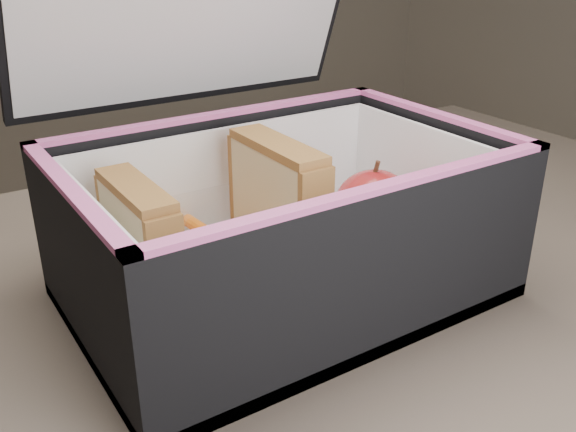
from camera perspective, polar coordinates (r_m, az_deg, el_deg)
kitchen_table at (r=0.56m, az=0.06°, el=-17.17°), size 1.20×0.80×0.75m
lunch_bag at (r=0.51m, az=-0.64°, el=0.35°), size 0.33×0.30×0.33m
plastic_tub at (r=0.50m, az=-6.51°, el=-3.59°), size 0.16×0.11×0.07m
sandwich_left at (r=0.47m, az=-12.91°, el=-3.07°), size 0.03×0.09×0.10m
sandwich_right at (r=0.51m, az=-0.91°, el=0.61°), size 0.03×0.10×0.11m
carrot_sticks at (r=0.50m, az=-6.20°, el=-4.78°), size 0.05×0.15×0.03m
paper_napkin at (r=0.58m, az=6.67°, el=-2.43°), size 0.08×0.09×0.01m
red_apple at (r=0.56m, az=7.67°, el=0.82°), size 0.09×0.09×0.08m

